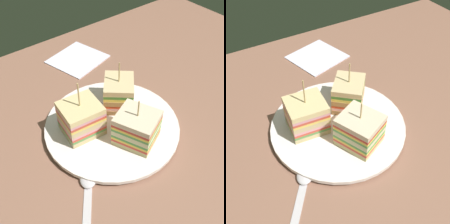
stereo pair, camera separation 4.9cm
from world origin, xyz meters
TOP-DOWN VIEW (x-y plane):
  - ground_plane at (0.00, 0.00)cm, footprint 111.25×71.49cm
  - plate at (0.00, 0.00)cm, footprint 24.51×24.51cm
  - sandwich_wedge_0 at (-0.92, 5.39)cm, footprint 8.08×8.40cm
  - sandwich_wedge_1 at (-4.31, -3.35)cm, footprint 8.38×8.51cm
  - sandwich_wedge_2 at (5.07, -2.05)cm, footprint 7.21×6.74cm
  - spoon at (10.59, 7.41)cm, footprint 9.72×11.90cm
  - napkin at (-7.61, -23.03)cm, footprint 14.28×13.92cm

SIDE VIEW (x-z plane):
  - ground_plane at x=0.00cm, z-range -1.80..0.00cm
  - napkin at x=-7.61cm, z-range 0.00..0.50cm
  - spoon at x=10.59cm, z-range -0.09..0.91cm
  - plate at x=0.00cm, z-range 0.14..1.45cm
  - sandwich_wedge_1 at x=-4.31cm, z-range -0.70..8.92cm
  - sandwich_wedge_0 at x=-0.92cm, z-range -0.24..8.63cm
  - sandwich_wedge_2 at x=5.07cm, z-range -1.00..9.62cm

